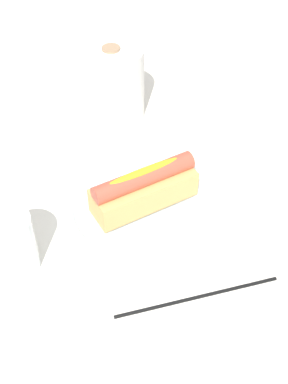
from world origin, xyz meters
name	(u,v)px	position (x,y,z in m)	size (l,w,h in m)	color
ground_plane	(134,230)	(0.00, 0.00, 0.00)	(2.40, 2.40, 0.00)	silver
serving_bowl	(144,209)	(0.02, 0.02, 0.02)	(0.23, 0.23, 0.03)	silver
hotdog_front	(144,188)	(0.02, 0.02, 0.06)	(0.16, 0.08, 0.06)	tan
water_glass	(10,246)	(-0.17, -0.01, 0.04)	(0.07, 0.07, 0.09)	white
paper_towel_roll	(113,83)	(0.05, 0.28, 0.07)	(0.11, 0.11, 0.13)	white
napkin_box	(233,114)	(0.21, 0.12, 0.07)	(0.11, 0.04, 0.15)	white
chopstick_near	(198,296)	(0.04, -0.14, 0.00)	(0.01, 0.01, 0.22)	black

